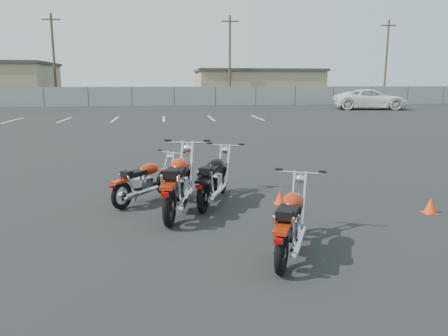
{
  "coord_description": "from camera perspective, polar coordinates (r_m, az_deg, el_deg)",
  "views": [
    {
      "loc": [
        -0.92,
        -7.7,
        2.32
      ],
      "look_at": [
        0.2,
        0.6,
        0.65
      ],
      "focal_mm": 35.0,
      "sensor_mm": 36.0,
      "label": 1
    }
  ],
  "objects": [
    {
      "name": "training_cone_far",
      "position": [
        8.63,
        25.36,
        -4.46
      ],
      "size": [
        0.24,
        0.24,
        0.28
      ],
      "color": "#F73B0D",
      "rests_on": "ground"
    },
    {
      "name": "utility_pole_d",
      "position": [
        53.87,
        20.43,
        13.1
      ],
      "size": [
        1.8,
        0.24,
        9.0
      ],
      "color": "#453220",
      "rests_on": "ground"
    },
    {
      "name": "chainlink_fence",
      "position": [
        42.73,
        -6.54,
        9.3
      ],
      "size": [
        80.06,
        0.06,
        1.8
      ],
      "color": "slate",
      "rests_on": "ground"
    },
    {
      "name": "utility_pole_c",
      "position": [
        47.27,
        0.76,
        14.14
      ],
      "size": [
        1.8,
        0.24,
        9.0
      ],
      "color": "#453220",
      "rests_on": "ground"
    },
    {
      "name": "utility_pole_b",
      "position": [
        49.03,
        -21.34,
        13.29
      ],
      "size": [
        1.8,
        0.24,
        9.0
      ],
      "color": "#453220",
      "rests_on": "ground"
    },
    {
      "name": "motorcycle_third_red",
      "position": [
        7.8,
        -5.95,
        -2.02
      ],
      "size": [
        1.01,
        2.38,
        1.17
      ],
      "color": "black",
      "rests_on": "ground"
    },
    {
      "name": "white_van",
      "position": [
        38.81,
        18.65,
        9.21
      ],
      "size": [
        4.19,
        7.35,
        2.63
      ],
      "primitive_type": "imported",
      "rotation": [
        0.0,
        0.0,
        1.35
      ],
      "color": "white",
      "rests_on": "ground"
    },
    {
      "name": "motorcycle_front_red",
      "position": [
        8.63,
        -10.35,
        -1.71
      ],
      "size": [
        1.42,
        1.64,
        0.9
      ],
      "color": "black",
      "rests_on": "ground"
    },
    {
      "name": "tan_building_east",
      "position": [
        52.84,
        4.31,
        10.74
      ],
      "size": [
        14.4,
        9.4,
        3.7
      ],
      "color": "#94865F",
      "rests_on": "ground"
    },
    {
      "name": "motorcycle_second_black",
      "position": [
        8.42,
        -1.33,
        -1.42
      ],
      "size": [
        1.17,
        2.07,
        1.03
      ],
      "color": "black",
      "rests_on": "ground"
    },
    {
      "name": "training_cone_near",
      "position": [
        8.46,
        7.31,
        -3.81
      ],
      "size": [
        0.22,
        0.22,
        0.26
      ],
      "color": "#F73B0D",
      "rests_on": "ground"
    },
    {
      "name": "ground",
      "position": [
        8.09,
        -0.84,
        -5.38
      ],
      "size": [
        120.0,
        120.0,
        0.0
      ],
      "primitive_type": "plane",
      "color": "black",
      "rests_on": "ground"
    },
    {
      "name": "parking_line_stripes",
      "position": [
        27.84,
        -10.98,
        6.3
      ],
      "size": [
        15.12,
        4.0,
        0.01
      ],
      "color": "silver",
      "rests_on": "ground"
    },
    {
      "name": "motorcycle_rear_red",
      "position": [
        6.01,
        8.73,
        -6.99
      ],
      "size": [
        1.21,
        1.97,
        0.99
      ],
      "color": "black",
      "rests_on": "ground"
    }
  ]
}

